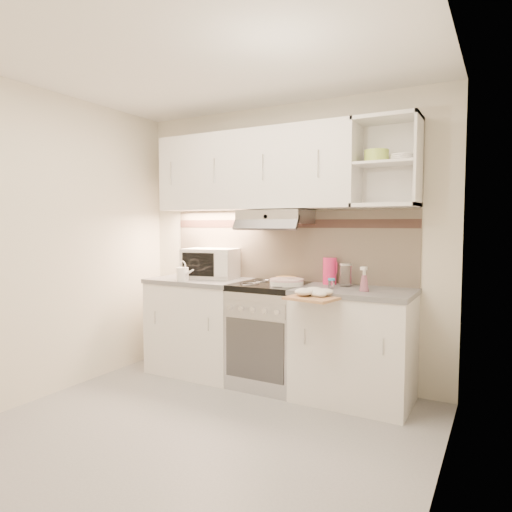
# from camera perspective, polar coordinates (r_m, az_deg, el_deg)

# --- Properties ---
(ground) EXTENTS (3.00, 3.00, 0.00)m
(ground) POSITION_cam_1_polar(r_m,az_deg,el_deg) (3.33, -7.46, -21.23)
(ground) COLOR gray
(ground) RESTS_ON ground
(room_shell) EXTENTS (3.04, 2.84, 2.52)m
(room_shell) POSITION_cam_1_polar(r_m,az_deg,el_deg) (3.32, -3.91, 7.64)
(room_shell) COLOR beige
(room_shell) RESTS_ON ground
(base_cabinet_left) EXTENTS (0.90, 0.60, 0.86)m
(base_cabinet_left) POSITION_cam_1_polar(r_m,az_deg,el_deg) (4.45, -6.93, -8.82)
(base_cabinet_left) COLOR white
(base_cabinet_left) RESTS_ON ground
(worktop_left) EXTENTS (0.92, 0.62, 0.04)m
(worktop_left) POSITION_cam_1_polar(r_m,az_deg,el_deg) (4.37, -6.98, -3.07)
(worktop_left) COLOR slate
(worktop_left) RESTS_ON base_cabinet_left
(base_cabinet_right) EXTENTS (0.90, 0.60, 0.86)m
(base_cabinet_right) POSITION_cam_1_polar(r_m,az_deg,el_deg) (3.80, 12.14, -11.12)
(base_cabinet_right) COLOR white
(base_cabinet_right) RESTS_ON ground
(worktop_right) EXTENTS (0.92, 0.62, 0.04)m
(worktop_right) POSITION_cam_1_polar(r_m,az_deg,el_deg) (3.71, 12.24, -4.39)
(worktop_right) COLOR slate
(worktop_right) RESTS_ON base_cabinet_right
(electric_range) EXTENTS (0.60, 0.60, 0.90)m
(electric_range) POSITION_cam_1_polar(r_m,az_deg,el_deg) (4.07, 1.81, -9.73)
(electric_range) COLOR #B7B7BC
(electric_range) RESTS_ON ground
(microwave) EXTENTS (0.55, 0.44, 0.28)m
(microwave) POSITION_cam_1_polar(r_m,az_deg,el_deg) (4.42, -5.58, -0.88)
(microwave) COLOR silver
(microwave) RESTS_ON worktop_left
(watering_can) EXTENTS (0.22, 0.11, 0.19)m
(watering_can) POSITION_cam_1_polar(r_m,az_deg,el_deg) (4.22, -9.12, -2.16)
(watering_can) COLOR white
(watering_can) RESTS_ON worktop_left
(plate_stack) EXTENTS (0.29, 0.29, 0.06)m
(plate_stack) POSITION_cam_1_polar(r_m,az_deg,el_deg) (3.88, 3.85, -3.25)
(plate_stack) COLOR white
(plate_stack) RESTS_ON electric_range
(bread_loaf) EXTENTS (0.18, 0.18, 0.05)m
(bread_loaf) POSITION_cam_1_polar(r_m,az_deg,el_deg) (4.09, 3.78, -2.93)
(bread_loaf) COLOR tan
(bread_loaf) RESTS_ON electric_range
(pink_pitcher) EXTENTS (0.12, 0.12, 0.23)m
(pink_pitcher) POSITION_cam_1_polar(r_m,az_deg,el_deg) (3.97, 9.21, -1.83)
(pink_pitcher) COLOR #D7235D
(pink_pitcher) RESTS_ON worktop_right
(glass_jar) EXTENTS (0.10, 0.10, 0.19)m
(glass_jar) POSITION_cam_1_polar(r_m,az_deg,el_deg) (3.85, 11.15, -2.31)
(glass_jar) COLOR silver
(glass_jar) RESTS_ON worktop_right
(spice_jar) EXTENTS (0.06, 0.06, 0.08)m
(spice_jar) POSITION_cam_1_polar(r_m,az_deg,el_deg) (3.72, 9.41, -3.37)
(spice_jar) COLOR white
(spice_jar) RESTS_ON worktop_right
(spray_bottle) EXTENTS (0.08, 0.08, 0.20)m
(spray_bottle) POSITION_cam_1_polar(r_m,az_deg,el_deg) (3.61, 13.38, -3.06)
(spray_bottle) COLOR pink
(spray_bottle) RESTS_ON worktop_right
(cutting_board) EXTENTS (0.40, 0.38, 0.02)m
(cutting_board) POSITION_cam_1_polar(r_m,az_deg,el_deg) (3.42, 7.20, -5.22)
(cutting_board) COLOR tan
(cutting_board) RESTS_ON base_cabinet_right
(dish_towel) EXTENTS (0.26, 0.23, 0.07)m
(dish_towel) POSITION_cam_1_polar(r_m,az_deg,el_deg) (3.44, 7.36, -4.44)
(dish_towel) COLOR silver
(dish_towel) RESTS_ON cutting_board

